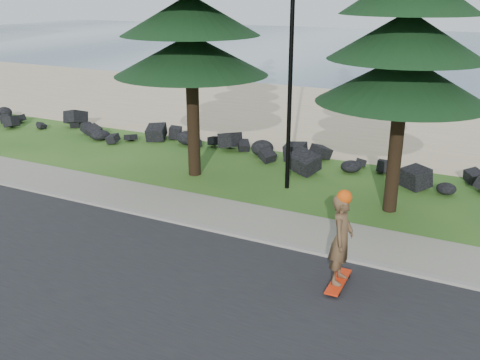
% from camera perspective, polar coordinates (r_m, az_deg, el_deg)
% --- Properties ---
extents(ground, '(160.00, 160.00, 0.00)m').
position_cam_1_polar(ground, '(15.35, 0.51, -4.58)').
color(ground, '#29531A').
rests_on(ground, ground).
extents(road, '(160.00, 7.00, 0.02)m').
position_cam_1_polar(road, '(11.95, -9.33, -12.43)').
color(road, black).
rests_on(road, ground).
extents(kerb, '(160.00, 0.20, 0.10)m').
position_cam_1_polar(kerb, '(14.60, -1.06, -5.70)').
color(kerb, gray).
rests_on(kerb, ground).
extents(sidewalk, '(160.00, 2.00, 0.08)m').
position_cam_1_polar(sidewalk, '(15.50, 0.84, -4.18)').
color(sidewalk, gray).
rests_on(sidewalk, ground).
extents(beach_sand, '(160.00, 15.00, 0.01)m').
position_cam_1_polar(beach_sand, '(28.46, 13.65, 6.35)').
color(beach_sand, tan).
rests_on(beach_sand, ground).
extents(ocean, '(160.00, 58.00, 0.01)m').
position_cam_1_polar(ocean, '(64.16, 21.69, 12.74)').
color(ocean, '#3C5774').
rests_on(ocean, ground).
extents(seawall_boulders, '(60.00, 2.40, 1.10)m').
position_cam_1_polar(seawall_boulders, '(20.19, 7.58, 1.31)').
color(seawall_boulders, black).
rests_on(seawall_boulders, ground).
extents(lamp_post, '(0.25, 0.14, 8.14)m').
position_cam_1_polar(lamp_post, '(17.06, 5.44, 12.29)').
color(lamp_post, black).
rests_on(lamp_post, ground).
extents(skateboarder, '(0.51, 1.24, 2.30)m').
position_cam_1_polar(skateboarder, '(11.94, 10.76, -6.29)').
color(skateboarder, red).
rests_on(skateboarder, ground).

